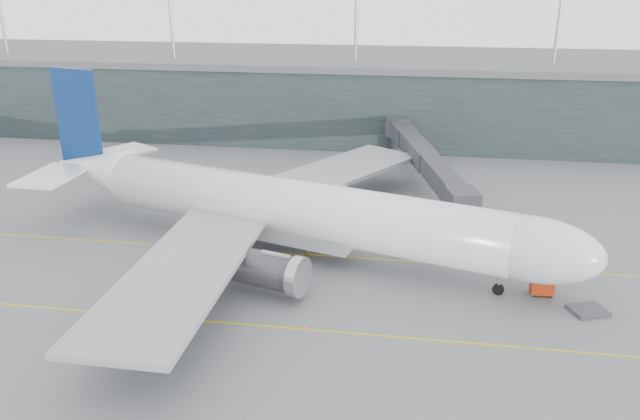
# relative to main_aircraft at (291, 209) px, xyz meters

# --- Properties ---
(ground) EXTENTS (320.00, 320.00, 0.00)m
(ground) POSITION_rel_main_aircraft_xyz_m (-3.09, 3.66, -5.42)
(ground) COLOR #535357
(ground) RESTS_ON ground
(taxiline_a) EXTENTS (160.00, 0.25, 0.02)m
(taxiline_a) POSITION_rel_main_aircraft_xyz_m (-3.09, -0.34, -5.41)
(taxiline_a) COLOR gold
(taxiline_a) RESTS_ON ground
(taxiline_b) EXTENTS (160.00, 0.25, 0.02)m
(taxiline_b) POSITION_rel_main_aircraft_xyz_m (-3.09, -16.34, -5.41)
(taxiline_b) COLOR gold
(taxiline_b) RESTS_ON ground
(taxiline_lead_main) EXTENTS (0.25, 60.00, 0.02)m
(taxiline_lead_main) POSITION_rel_main_aircraft_xyz_m (1.91, 23.66, -5.41)
(taxiline_lead_main) COLOR gold
(taxiline_lead_main) RESTS_ON ground
(terminal) EXTENTS (240.00, 36.00, 29.00)m
(terminal) POSITION_rel_main_aircraft_xyz_m (-3.09, 61.66, 2.20)
(terminal) COLOR #1F2A2A
(terminal) RESTS_ON ground
(main_aircraft) EXTENTS (67.63, 62.20, 19.33)m
(main_aircraft) POSITION_rel_main_aircraft_xyz_m (0.00, 0.00, 0.00)
(main_aircraft) COLOR silver
(main_aircraft) RESTS_ON ground
(jet_bridge) EXTENTS (13.91, 44.76, 6.91)m
(jet_bridge) POSITION_rel_main_aircraft_xyz_m (15.29, 29.00, -0.25)
(jet_bridge) COLOR #2F3035
(jet_bridge) RESTS_ON ground
(gse_cart) EXTENTS (2.25, 1.47, 1.51)m
(gse_cart) POSITION_rel_main_aircraft_xyz_m (27.08, -6.13, -4.58)
(gse_cart) COLOR #9E290B
(gse_cart) RESTS_ON ground
(baggage_dolly) EXTENTS (4.07, 3.70, 0.33)m
(baggage_dolly) POSITION_rel_main_aircraft_xyz_m (30.96, -9.06, -5.22)
(baggage_dolly) COLOR #36363B
(baggage_dolly) RESTS_ON ground
(uld_a) EXTENTS (2.73, 2.50, 2.01)m
(uld_a) POSITION_rel_main_aircraft_xyz_m (-7.28, 12.57, -4.37)
(uld_a) COLOR #36363A
(uld_a) RESTS_ON ground
(uld_b) EXTENTS (1.91, 1.56, 1.67)m
(uld_b) POSITION_rel_main_aircraft_xyz_m (-6.58, 14.04, -4.55)
(uld_b) COLOR #36363A
(uld_b) RESTS_ON ground
(uld_c) EXTENTS (2.59, 2.37, 1.91)m
(uld_c) POSITION_rel_main_aircraft_xyz_m (-2.99, 15.18, -4.42)
(uld_c) COLOR #36363A
(uld_c) RESTS_ON ground
(cone_nose) EXTENTS (0.41, 0.41, 0.66)m
(cone_nose) POSITION_rel_main_aircraft_xyz_m (28.55, -3.88, -5.09)
(cone_nose) COLOR orange
(cone_nose) RESTS_ON ground
(cone_wing_stbd) EXTENTS (0.40, 0.40, 0.64)m
(cone_wing_stbd) POSITION_rel_main_aircraft_xyz_m (4.44, -16.35, -5.10)
(cone_wing_stbd) COLOR orange
(cone_wing_stbd) RESTS_ON ground
(cone_wing_port) EXTENTS (0.44, 0.44, 0.70)m
(cone_wing_port) POSITION_rel_main_aircraft_xyz_m (5.86, 13.37, -5.08)
(cone_wing_port) COLOR orange
(cone_wing_port) RESTS_ON ground
(cone_tail) EXTENTS (0.46, 0.46, 0.73)m
(cone_tail) POSITION_rel_main_aircraft_xyz_m (-13.24, -6.79, -5.06)
(cone_tail) COLOR #DB4F0C
(cone_tail) RESTS_ON ground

